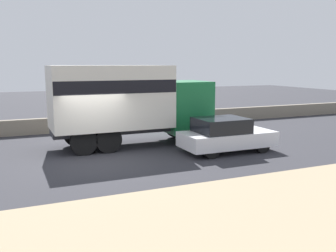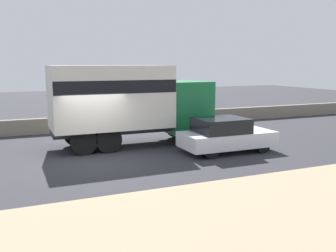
% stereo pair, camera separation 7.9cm
% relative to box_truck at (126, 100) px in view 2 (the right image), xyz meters
% --- Properties ---
extents(ground_plane, '(80.00, 80.00, 0.00)m').
position_rel_box_truck_xyz_m(ground_plane, '(-1.72, -2.07, -2.09)').
color(ground_plane, '#2D2D33').
extents(dirt_shoulder_foreground, '(60.00, 5.70, 0.04)m').
position_rel_box_truck_xyz_m(dirt_shoulder_foreground, '(-1.72, -8.96, -2.07)').
color(dirt_shoulder_foreground, '#9E896B').
rests_on(dirt_shoulder_foreground, ground_plane).
extents(stone_wall_backdrop, '(60.00, 0.35, 0.82)m').
position_rel_box_truck_xyz_m(stone_wall_backdrop, '(-1.72, 4.68, -1.68)').
color(stone_wall_backdrop, gray).
rests_on(stone_wall_backdrop, ground_plane).
extents(box_truck, '(7.14, 2.55, 3.59)m').
position_rel_box_truck_xyz_m(box_truck, '(0.00, 0.00, 0.00)').
color(box_truck, '#196B38').
rests_on(box_truck, ground_plane).
extents(car_hatchback, '(3.92, 1.84, 1.44)m').
position_rel_box_truck_xyz_m(car_hatchback, '(3.46, -2.71, -1.38)').
color(car_hatchback, silver).
rests_on(car_hatchback, ground_plane).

